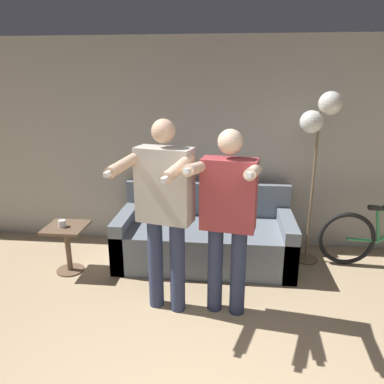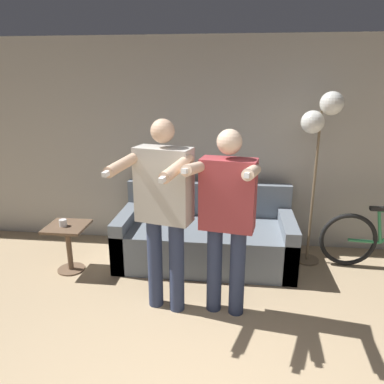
% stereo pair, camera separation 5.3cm
% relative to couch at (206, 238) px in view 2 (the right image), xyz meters
% --- Properties ---
extents(wall_back, '(10.00, 0.05, 2.60)m').
position_rel_couch_xyz_m(wall_back, '(0.20, 0.57, 1.02)').
color(wall_back, '#B7B2A8').
rests_on(wall_back, ground_plane).
extents(couch, '(2.03, 0.95, 0.87)m').
position_rel_couch_xyz_m(couch, '(0.00, 0.00, 0.00)').
color(couch, slate).
rests_on(couch, ground_plane).
extents(person_left, '(0.66, 0.77, 1.79)m').
position_rel_couch_xyz_m(person_left, '(-0.30, -1.02, 0.77)').
color(person_left, '#2D3856').
rests_on(person_left, ground_plane).
extents(person_right, '(0.62, 0.74, 1.72)m').
position_rel_couch_xyz_m(person_right, '(0.26, -1.02, 0.72)').
color(person_right, '#2D3856').
rests_on(person_right, ground_plane).
extents(cat, '(0.44, 0.14, 0.19)m').
position_rel_couch_xyz_m(cat, '(-0.50, 0.36, 0.68)').
color(cat, '#3D3833').
rests_on(cat, couch).
extents(floor_lamp, '(0.43, 0.29, 1.98)m').
position_rel_couch_xyz_m(floor_lamp, '(1.23, 0.12, 1.35)').
color(floor_lamp, '#756047').
rests_on(floor_lamp, ground_plane).
extents(side_table, '(0.44, 0.44, 0.55)m').
position_rel_couch_xyz_m(side_table, '(-1.51, -0.43, 0.11)').
color(side_table, brown).
rests_on(side_table, ground_plane).
extents(cup, '(0.08, 0.08, 0.08)m').
position_rel_couch_xyz_m(cup, '(-1.54, -0.45, 0.30)').
color(cup, white).
rests_on(cup, side_table).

